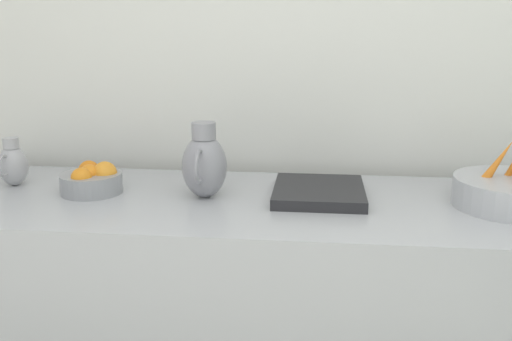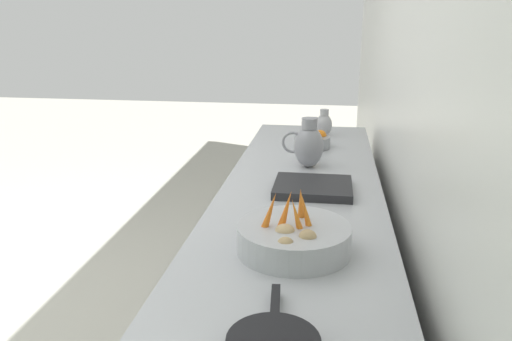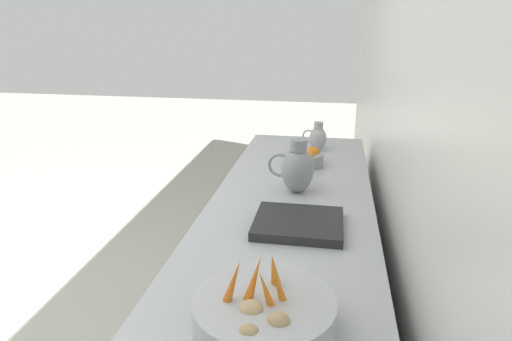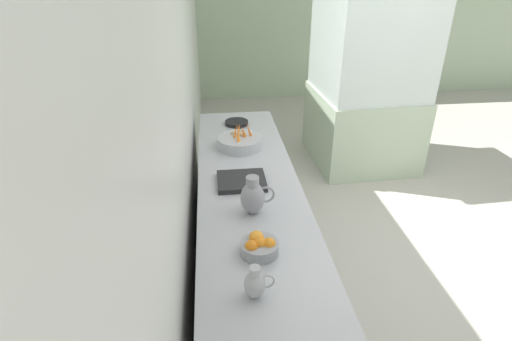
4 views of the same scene
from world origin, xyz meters
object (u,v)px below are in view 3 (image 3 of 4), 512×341
(vegetable_colander, at_px, (264,313))
(metal_pitcher_tall, at_px, (297,168))
(metal_pitcher_short, at_px, (318,138))
(orange_bowl, at_px, (304,157))

(vegetable_colander, relative_size, metal_pitcher_tall, 1.47)
(metal_pitcher_tall, xyz_separation_m, metal_pitcher_short, (-0.07, -0.71, -0.04))
(vegetable_colander, bearing_deg, metal_pitcher_tall, -89.86)
(vegetable_colander, xyz_separation_m, orange_bowl, (-0.01, -1.39, -0.00))
(orange_bowl, relative_size, metal_pitcher_short, 1.20)
(metal_pitcher_tall, height_order, metal_pitcher_short, metal_pitcher_tall)
(metal_pitcher_short, bearing_deg, vegetable_colander, 87.90)
(vegetable_colander, distance_m, orange_bowl, 1.39)
(metal_pitcher_short, bearing_deg, metal_pitcher_tall, 84.77)
(orange_bowl, distance_m, metal_pitcher_tall, 0.40)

